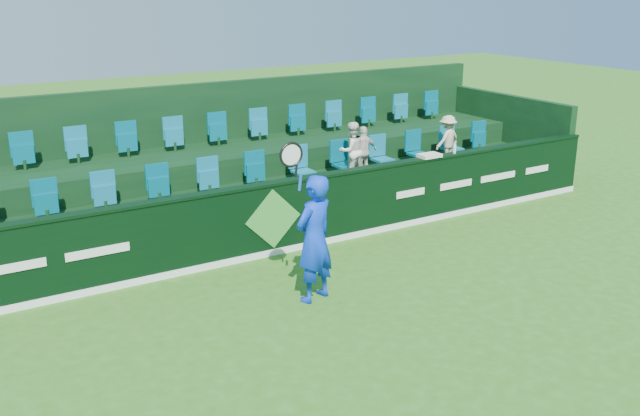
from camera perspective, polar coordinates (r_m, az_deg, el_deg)
ground at (r=9.99m, az=6.95°, el=-10.81°), size 60.00×60.00×0.00m
sponsor_hoarding at (r=12.82m, az=-3.98°, el=-0.85°), size 16.00×0.25×1.35m
stand_tier_front at (r=13.85m, az=-6.08°, el=-0.68°), size 16.00×2.00×0.80m
stand_tier_back at (r=15.44m, az=-9.15°, el=2.11°), size 16.00×1.80×1.30m
stand_rear at (r=15.70m, az=-9.88°, el=4.47°), size 16.00×4.10×2.60m
seat_row_front at (r=13.99m, az=-6.88°, el=2.48°), size 13.50×0.50×0.60m
seat_row_back at (r=15.49m, az=-9.75°, el=5.74°), size 13.50×0.50×0.60m
tennis_player at (r=10.85m, az=-0.48°, el=-2.41°), size 1.07×0.69×2.60m
spectator_left at (r=14.78m, az=2.54°, el=4.61°), size 0.59×0.47×1.20m
spectator_middle at (r=14.96m, az=3.51°, el=4.52°), size 0.63×0.26×1.08m
spectator_right at (r=16.35m, az=10.15°, el=5.43°), size 0.77×0.55×1.09m
towel at (r=14.58m, az=8.74°, el=4.18°), size 0.45×0.30×0.07m
drinks_bottle at (r=14.99m, az=10.71°, el=4.70°), size 0.06×0.06×0.20m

